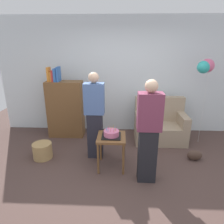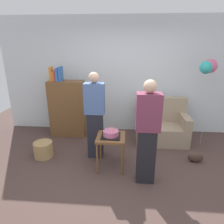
{
  "view_description": "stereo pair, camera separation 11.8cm",
  "coord_description": "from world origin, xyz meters",
  "px_view_note": "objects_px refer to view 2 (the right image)",
  "views": [
    {
      "loc": [
        -0.1,
        -2.77,
        2.1
      ],
      "look_at": [
        -0.25,
        0.58,
        0.95
      ],
      "focal_mm": 32.3,
      "sensor_mm": 36.0,
      "label": 1
    },
    {
      "loc": [
        0.02,
        -2.77,
        2.1
      ],
      "look_at": [
        -0.25,
        0.58,
        0.95
      ],
      "focal_mm": 32.3,
      "sensor_mm": 36.0,
      "label": 2
    }
  ],
  "objects_px": {
    "person_blowing_candles": "(95,116)",
    "balloon_bunch": "(208,67)",
    "couch": "(161,126)",
    "birthday_cake": "(111,134)",
    "wicker_basket": "(43,149)",
    "person_holding_cake": "(147,133)",
    "handbag": "(196,157)",
    "bookshelf": "(67,108)",
    "side_table": "(111,141)"
  },
  "relations": [
    {
      "from": "handbag",
      "to": "person_holding_cake",
      "type": "bearing_deg",
      "value": -148.03
    },
    {
      "from": "couch",
      "to": "wicker_basket",
      "type": "bearing_deg",
      "value": -159.44
    },
    {
      "from": "couch",
      "to": "person_blowing_candles",
      "type": "bearing_deg",
      "value": -150.49
    },
    {
      "from": "person_blowing_candles",
      "to": "side_table",
      "type": "bearing_deg",
      "value": -62.69
    },
    {
      "from": "person_holding_cake",
      "to": "balloon_bunch",
      "type": "xyz_separation_m",
      "value": [
        1.27,
        1.42,
        0.83
      ]
    },
    {
      "from": "side_table",
      "to": "wicker_basket",
      "type": "height_order",
      "value": "side_table"
    },
    {
      "from": "balloon_bunch",
      "to": "person_blowing_candles",
      "type": "bearing_deg",
      "value": -161.26
    },
    {
      "from": "couch",
      "to": "person_blowing_candles",
      "type": "height_order",
      "value": "person_blowing_candles"
    },
    {
      "from": "side_table",
      "to": "person_holding_cake",
      "type": "xyz_separation_m",
      "value": [
        0.57,
        -0.32,
        0.33
      ]
    },
    {
      "from": "side_table",
      "to": "person_blowing_candles",
      "type": "distance_m",
      "value": 0.58
    },
    {
      "from": "side_table",
      "to": "birthday_cake",
      "type": "bearing_deg",
      "value": -107.07
    },
    {
      "from": "birthday_cake",
      "to": "wicker_basket",
      "type": "bearing_deg",
      "value": 169.74
    },
    {
      "from": "person_holding_cake",
      "to": "handbag",
      "type": "height_order",
      "value": "person_holding_cake"
    },
    {
      "from": "person_blowing_candles",
      "to": "wicker_basket",
      "type": "relative_size",
      "value": 4.53
    },
    {
      "from": "person_blowing_candles",
      "to": "person_holding_cake",
      "type": "bearing_deg",
      "value": -52.09
    },
    {
      "from": "bookshelf",
      "to": "handbag",
      "type": "distance_m",
      "value": 2.92
    },
    {
      "from": "person_blowing_candles",
      "to": "handbag",
      "type": "xyz_separation_m",
      "value": [
        1.88,
        -0.07,
        -0.73
      ]
    },
    {
      "from": "birthday_cake",
      "to": "side_table",
      "type": "bearing_deg",
      "value": 72.93
    },
    {
      "from": "person_blowing_candles",
      "to": "handbag",
      "type": "bearing_deg",
      "value": -16.96
    },
    {
      "from": "person_blowing_candles",
      "to": "person_holding_cake",
      "type": "distance_m",
      "value": 1.13
    },
    {
      "from": "birthday_cake",
      "to": "wicker_basket",
      "type": "height_order",
      "value": "birthday_cake"
    },
    {
      "from": "side_table",
      "to": "person_blowing_candles",
      "type": "bearing_deg",
      "value": 132.11
    },
    {
      "from": "wicker_basket",
      "to": "birthday_cake",
      "type": "bearing_deg",
      "value": -10.26
    },
    {
      "from": "birthday_cake",
      "to": "person_blowing_candles",
      "type": "xyz_separation_m",
      "value": [
        -0.32,
        0.36,
        0.18
      ]
    },
    {
      "from": "birthday_cake",
      "to": "wicker_basket",
      "type": "relative_size",
      "value": 0.89
    },
    {
      "from": "couch",
      "to": "birthday_cake",
      "type": "height_order",
      "value": "couch"
    },
    {
      "from": "bookshelf",
      "to": "side_table",
      "type": "xyz_separation_m",
      "value": [
        1.13,
        -1.28,
        -0.17
      ]
    },
    {
      "from": "side_table",
      "to": "balloon_bunch",
      "type": "relative_size",
      "value": 0.33
    },
    {
      "from": "couch",
      "to": "birthday_cake",
      "type": "distance_m",
      "value": 1.56
    },
    {
      "from": "bookshelf",
      "to": "person_blowing_candles",
      "type": "bearing_deg",
      "value": -48.79
    },
    {
      "from": "bookshelf",
      "to": "birthday_cake",
      "type": "relative_size",
      "value": 5.05
    },
    {
      "from": "birthday_cake",
      "to": "person_blowing_candles",
      "type": "bearing_deg",
      "value": 132.11
    },
    {
      "from": "birthday_cake",
      "to": "person_blowing_candles",
      "type": "distance_m",
      "value": 0.52
    },
    {
      "from": "wicker_basket",
      "to": "handbag",
      "type": "distance_m",
      "value": 2.89
    },
    {
      "from": "person_blowing_candles",
      "to": "person_holding_cake",
      "type": "xyz_separation_m",
      "value": [
        0.9,
        -0.68,
        0.0
      ]
    },
    {
      "from": "side_table",
      "to": "wicker_basket",
      "type": "distance_m",
      "value": 1.4
    },
    {
      "from": "couch",
      "to": "wicker_basket",
      "type": "distance_m",
      "value": 2.54
    },
    {
      "from": "person_holding_cake",
      "to": "balloon_bunch",
      "type": "relative_size",
      "value": 0.9
    },
    {
      "from": "couch",
      "to": "handbag",
      "type": "height_order",
      "value": "couch"
    },
    {
      "from": "person_blowing_candles",
      "to": "balloon_bunch",
      "type": "distance_m",
      "value": 2.44
    },
    {
      "from": "person_holding_cake",
      "to": "bookshelf",
      "type": "bearing_deg",
      "value": -41.38
    },
    {
      "from": "birthday_cake",
      "to": "couch",
      "type": "bearing_deg",
      "value": 47.44
    },
    {
      "from": "side_table",
      "to": "wicker_basket",
      "type": "xyz_separation_m",
      "value": [
        -1.33,
        0.24,
        -0.36
      ]
    },
    {
      "from": "balloon_bunch",
      "to": "wicker_basket",
      "type": "bearing_deg",
      "value": -164.96
    },
    {
      "from": "bookshelf",
      "to": "person_blowing_candles",
      "type": "xyz_separation_m",
      "value": [
        0.8,
        -0.92,
        0.15
      ]
    },
    {
      "from": "person_blowing_candles",
      "to": "balloon_bunch",
      "type": "relative_size",
      "value": 0.9
    },
    {
      "from": "bookshelf",
      "to": "handbag",
      "type": "bearing_deg",
      "value": -20.2
    },
    {
      "from": "side_table",
      "to": "bookshelf",
      "type": "bearing_deg",
      "value": 131.47
    },
    {
      "from": "couch",
      "to": "wicker_basket",
      "type": "relative_size",
      "value": 3.06
    },
    {
      "from": "birthday_cake",
      "to": "person_holding_cake",
      "type": "bearing_deg",
      "value": -29.52
    }
  ]
}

